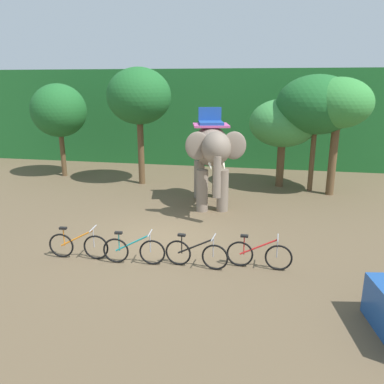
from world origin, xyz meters
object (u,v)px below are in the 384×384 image
at_px(tree_center, 317,105).
at_px(tree_left, 338,104).
at_px(bike_teal, 134,250).
at_px(bike_black, 196,254).
at_px(elephant, 212,151).
at_px(tree_center_left, 59,111).
at_px(bike_red, 259,255).
at_px(tree_far_right, 139,97).
at_px(tree_right, 283,123).
at_px(bike_orange, 78,245).

distance_m(tree_center, tree_left, 0.92).
relative_size(bike_teal, bike_black, 1.00).
bearing_deg(elephant, tree_center_left, 156.06).
relative_size(tree_center_left, tree_center, 0.92).
distance_m(tree_center_left, bike_black, 12.74).
distance_m(bike_teal, bike_red, 3.32).
bearing_deg(bike_red, tree_center_left, 139.77).
bearing_deg(tree_center_left, bike_teal, -52.44).
bearing_deg(tree_left, tree_far_right, 178.22).
height_order(tree_far_right, tree_right, tree_far_right).
bearing_deg(tree_far_right, elephant, -37.46).
bearing_deg(bike_black, tree_far_right, 116.88).
bearing_deg(bike_orange, bike_teal, -0.94).
distance_m(tree_right, bike_orange, 10.89).
bearing_deg(tree_center_left, bike_red, -40.23).
relative_size(elephant, bike_orange, 2.48).
xyz_separation_m(tree_right, elephant, (-2.74, -3.62, -0.72)).
height_order(tree_center, elephant, tree_center).
distance_m(tree_left, bike_orange, 11.66).
bearing_deg(bike_teal, bike_orange, 179.06).
bearing_deg(tree_center, bike_black, -113.96).
xyz_separation_m(tree_far_right, tree_right, (6.50, 0.73, -1.16)).
xyz_separation_m(tree_left, elephant, (-4.86, -2.62, -1.65)).
bearing_deg(tree_left, bike_red, -110.72).
bearing_deg(bike_black, bike_red, 9.17).
xyz_separation_m(bike_orange, bike_teal, (1.62, -0.03, 0.00)).
distance_m(tree_center, bike_orange, 11.48).
bearing_deg(tree_left, tree_center_left, 175.45).
relative_size(tree_left, elephant, 1.16).
distance_m(tree_far_right, bike_teal, 9.36).
distance_m(elephant, bike_black, 5.57).
height_order(tree_left, bike_black, tree_left).
bearing_deg(tree_right, bike_black, -105.01).
xyz_separation_m(tree_center_left, bike_teal, (6.93, -9.02, -2.96)).
bearing_deg(bike_teal, tree_center_left, 127.56).
xyz_separation_m(tree_center, bike_red, (-2.09, -8.09, -3.40)).
bearing_deg(elephant, tree_far_right, 142.54).
height_order(tree_right, bike_black, tree_right).
xyz_separation_m(tree_center, bike_teal, (-5.39, -8.45, -3.40)).
relative_size(tree_right, tree_left, 0.81).
distance_m(tree_far_right, bike_black, 9.85).
xyz_separation_m(tree_left, bike_orange, (-7.79, -7.94, -3.47)).
bearing_deg(elephant, tree_center, 37.32).
relative_size(bike_teal, bike_red, 1.00).
height_order(tree_right, tree_center, tree_center).
bearing_deg(bike_black, tree_center_left, 134.01).
relative_size(tree_left, bike_red, 2.89).
bearing_deg(tree_far_right, bike_red, -53.90).
bearing_deg(tree_center_left, tree_left, -4.55).
relative_size(bike_orange, bike_black, 1.00).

